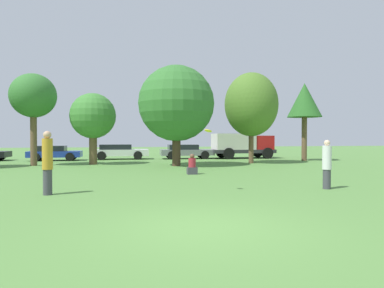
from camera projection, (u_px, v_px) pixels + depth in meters
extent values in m
plane|color=#54843D|center=(203.00, 227.00, 6.79)|extent=(120.00, 120.00, 0.00)
cylinder|color=#3F3F47|center=(48.00, 182.00, 10.65)|extent=(0.27, 0.27, 0.78)
cylinder|color=#BF8C26|center=(47.00, 154.00, 10.63)|extent=(0.31, 0.31, 0.96)
sphere|color=tan|center=(47.00, 135.00, 10.62)|extent=(0.24, 0.24, 0.24)
cylinder|color=#3F3F47|center=(327.00, 179.00, 11.89)|extent=(0.26, 0.26, 0.67)
cylinder|color=silver|center=(327.00, 157.00, 11.87)|extent=(0.31, 0.31, 0.82)
sphere|color=beige|center=(327.00, 143.00, 11.87)|extent=(0.20, 0.20, 0.20)
cylinder|color=yellow|center=(208.00, 131.00, 11.16)|extent=(0.25, 0.24, 0.12)
cube|color=#3F3F47|center=(192.00, 171.00, 16.71)|extent=(0.47, 0.39, 0.34)
cylinder|color=#A52633|center=(192.00, 163.00, 16.70)|extent=(0.35, 0.35, 0.43)
sphere|color=brown|center=(192.00, 156.00, 16.69)|extent=(0.23, 0.23, 0.23)
cylinder|color=brown|center=(34.00, 137.00, 21.80)|extent=(0.40, 0.40, 3.65)
ellipsoid|color=#33702D|center=(33.00, 96.00, 21.75)|extent=(2.82, 2.82, 2.76)
cylinder|color=brown|center=(93.00, 146.00, 22.83)|extent=(0.51, 0.51, 2.39)
sphere|color=#3D7F33|center=(93.00, 116.00, 22.79)|extent=(2.99, 2.99, 2.99)
cylinder|color=#473323|center=(176.00, 145.00, 21.62)|extent=(0.52, 0.52, 2.61)
sphere|color=#33702D|center=(176.00, 103.00, 21.57)|extent=(4.74, 4.74, 4.74)
cylinder|color=brown|center=(251.00, 141.00, 23.88)|extent=(0.34, 0.34, 3.05)
ellipsoid|color=#4C7528|center=(251.00, 104.00, 23.83)|extent=(3.67, 3.67, 4.39)
cylinder|color=brown|center=(304.00, 139.00, 26.55)|extent=(0.40, 0.40, 3.36)
cone|color=#286023|center=(304.00, 100.00, 26.50)|extent=(2.60, 2.60, 2.60)
cylinder|color=black|center=(2.00, 156.00, 27.60)|extent=(0.62, 0.21, 0.62)
cube|color=#1E389E|center=(55.00, 154.00, 26.77)|extent=(3.94, 1.76, 0.47)
cube|color=black|center=(51.00, 148.00, 26.71)|extent=(2.18, 1.52, 0.41)
cylinder|color=black|center=(73.00, 156.00, 27.82)|extent=(0.64, 0.23, 0.63)
cylinder|color=black|center=(70.00, 157.00, 26.18)|extent=(0.64, 0.23, 0.63)
cylinder|color=black|center=(41.00, 156.00, 27.37)|extent=(0.64, 0.23, 0.63)
cylinder|color=black|center=(36.00, 157.00, 25.73)|extent=(0.64, 0.23, 0.63)
cube|color=silver|center=(120.00, 152.00, 28.42)|extent=(4.62, 1.93, 0.51)
cube|color=black|center=(116.00, 147.00, 28.35)|extent=(2.55, 1.66, 0.41)
cylinder|color=black|center=(137.00, 154.00, 29.58)|extent=(0.70, 0.20, 0.69)
cylinder|color=black|center=(138.00, 155.00, 27.79)|extent=(0.70, 0.20, 0.69)
cylinder|color=black|center=(103.00, 155.00, 29.06)|extent=(0.70, 0.20, 0.69)
cylinder|color=black|center=(102.00, 156.00, 27.27)|extent=(0.70, 0.20, 0.69)
cube|color=slate|center=(187.00, 152.00, 29.16)|extent=(4.49, 1.80, 0.48)
cube|color=black|center=(183.00, 147.00, 29.09)|extent=(2.49, 1.55, 0.41)
cylinder|color=black|center=(201.00, 154.00, 30.25)|extent=(0.69, 0.18, 0.68)
cylinder|color=black|center=(205.00, 155.00, 28.58)|extent=(0.69, 0.18, 0.68)
cylinder|color=black|center=(169.00, 154.00, 29.74)|extent=(0.69, 0.18, 0.68)
cylinder|color=black|center=(172.00, 155.00, 28.07)|extent=(0.69, 0.18, 0.68)
cube|color=#2D2D33|center=(242.00, 151.00, 29.85)|extent=(5.49, 2.38, 0.30)
cube|color=red|center=(260.00, 142.00, 30.15)|extent=(1.79, 2.18, 1.18)
cube|color=beige|center=(233.00, 142.00, 29.69)|extent=(3.42, 2.33, 1.35)
cylinder|color=black|center=(258.00, 152.00, 31.32)|extent=(0.94, 0.30, 0.93)
cylinder|color=black|center=(268.00, 153.00, 29.10)|extent=(0.94, 0.30, 0.93)
cylinder|color=black|center=(221.00, 152.00, 30.68)|extent=(0.94, 0.30, 0.93)
cylinder|color=black|center=(229.00, 154.00, 28.47)|extent=(0.94, 0.30, 0.93)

